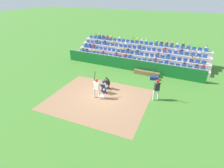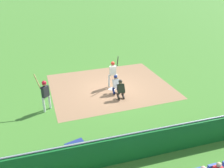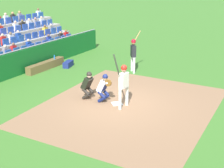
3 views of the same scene
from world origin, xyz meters
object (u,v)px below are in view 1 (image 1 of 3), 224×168
equipment_duffel_bag (154,78)px  on_deck_batter (157,87)px  batter_at_plate (97,86)px  home_plate_marker (101,96)px  dugout_bench (147,73)px  water_bottle_on_bench (153,72)px  home_plate_umpire (107,82)px  catcher_crouching (103,86)px

equipment_duffel_bag → on_deck_batter: 4.01m
batter_at_plate → equipment_duffel_bag: (-3.52, -5.64, -0.99)m
on_deck_batter → home_plate_marker: bearing=18.9°
dugout_bench → water_bottle_on_bench: water_bottle_on_bench is taller
dugout_bench → on_deck_batter: (-2.07, 4.54, 0.95)m
on_deck_batter → home_plate_umpire: bearing=1.3°
water_bottle_on_bench → catcher_crouching: bearing=60.1°
home_plate_umpire → equipment_duffel_bag: home_plate_umpire is taller
dugout_bench → home_plate_umpire: bearing=62.3°
home_plate_marker → equipment_duffel_bag: (-3.35, -5.25, 0.15)m
water_bottle_on_bench → on_deck_batter: 4.72m
catcher_crouching → water_bottle_on_bench: catcher_crouching is taller
home_plate_marker → dugout_bench: 6.47m
home_plate_marker → home_plate_umpire: bearing=-84.6°
home_plate_marker → on_deck_batter: size_ratio=0.19×
dugout_bench → equipment_duffel_bag: 1.32m
catcher_crouching → dugout_bench: size_ratio=0.46×
home_plate_umpire → equipment_duffel_bag: 5.21m
home_plate_umpire → home_plate_marker: bearing=95.4°
batter_at_plate → on_deck_batter: (-4.55, -1.90, 0.02)m
home_plate_marker → water_bottle_on_bench: (-3.02, -5.98, 0.54)m
batter_at_plate → dugout_bench: (-2.48, -6.44, -0.93)m
dugout_bench → on_deck_batter: on_deck_batter is taller
water_bottle_on_bench → equipment_duffel_bag: 0.90m
home_plate_marker → batter_at_plate: batter_at_plate is taller
home_plate_umpire → water_bottle_on_bench: 5.56m
home_plate_umpire → equipment_duffel_bag: (-3.48, -3.85, -0.53)m
home_plate_marker → water_bottle_on_bench: size_ratio=1.92×
equipment_duffel_bag → on_deck_batter: size_ratio=0.37×
catcher_crouching → home_plate_umpire: 0.80m
dugout_bench → water_bottle_on_bench: bearing=175.2°
equipment_duffel_bag → on_deck_batter: bearing=89.0°
batter_at_plate → catcher_crouching: bearing=-95.6°
catcher_crouching → equipment_duffel_bag: (-3.42, -4.64, -0.55)m
batter_at_plate → dugout_bench: size_ratio=0.82×
home_plate_marker → catcher_crouching: catcher_crouching is taller
catcher_crouching → equipment_duffel_bag: catcher_crouching is taller
catcher_crouching → home_plate_umpire: bearing=-86.0°
catcher_crouching → on_deck_batter: bearing=-168.6°
home_plate_umpire → dugout_bench: home_plate_umpire is taller
home_plate_umpire → catcher_crouching: bearing=94.0°
home_plate_marker → catcher_crouching: 0.93m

